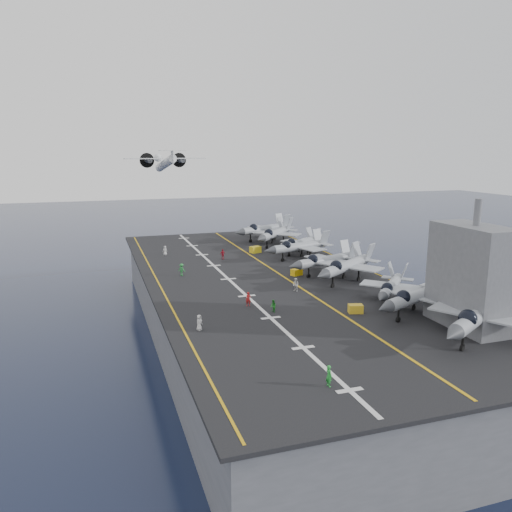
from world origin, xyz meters
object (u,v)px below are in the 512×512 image
object	(u,v)px
fighter_jet_0	(479,314)
tow_cart_a	(356,309)
island_superstructure	(473,264)
transport_plane	(166,163)

from	to	relation	value
fighter_jet_0	tow_cart_a	size ratio (longest dim) A/B	9.47
fighter_jet_0	tow_cart_a	xyz separation A→B (m)	(-8.27, 12.06, -2.27)
fighter_jet_0	island_superstructure	bearing A→B (deg)	63.35
island_superstructure	tow_cart_a	bearing A→B (deg)	139.68
fighter_jet_0	transport_plane	world-z (taller)	transport_plane
island_superstructure	fighter_jet_0	distance (m)	6.14
transport_plane	island_superstructure	bearing A→B (deg)	-74.13
island_superstructure	transport_plane	size ratio (longest dim) A/B	0.69
tow_cart_a	island_superstructure	bearing A→B (deg)	-40.32
fighter_jet_0	tow_cart_a	world-z (taller)	fighter_jet_0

